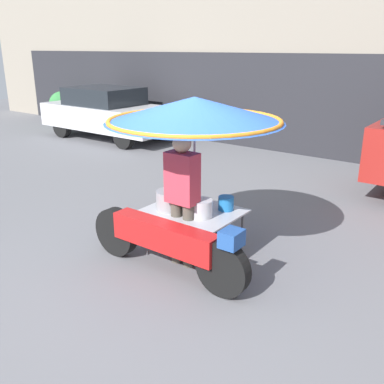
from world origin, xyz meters
name	(u,v)px	position (x,y,z in m)	size (l,w,h in m)	color
ground_plane	(160,277)	(0.00, 0.00, 0.00)	(36.00, 36.00, 0.00)	slate
shopfront_building	(368,65)	(0.00, 7.62, 2.14)	(28.00, 2.06, 4.30)	gray
vendor_motorcycle_cart	(191,134)	(-0.02, 0.63, 1.58)	(2.23, 2.10, 2.01)	black
vendor_person	(182,194)	(0.01, 0.42, 0.91)	(0.38, 0.22, 1.63)	#4C473D
parked_car	(109,112)	(-6.39, 5.21, 0.75)	(4.12, 1.76, 1.45)	black
potted_plant	(62,106)	(-9.29, 5.79, 0.66)	(0.87, 0.87, 1.13)	#2D2D33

